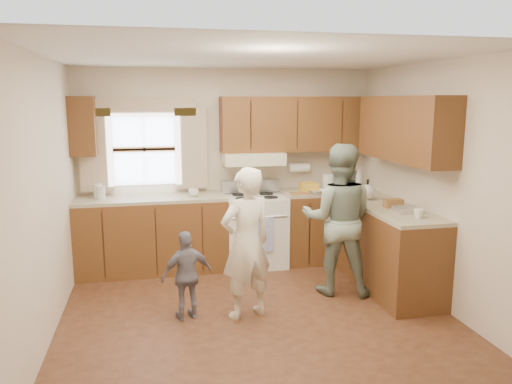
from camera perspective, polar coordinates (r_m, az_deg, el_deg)
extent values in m
plane|color=#422214|center=(5.21, -0.17, -13.39)|extent=(3.80, 3.80, 0.00)
plane|color=white|center=(4.78, -0.19, 15.20)|extent=(3.80, 3.80, 0.00)
plane|color=beige|center=(6.54, -3.31, 2.93)|extent=(3.80, 0.00, 3.80)
plane|color=beige|center=(3.18, 6.27, -5.19)|extent=(3.80, 0.00, 3.80)
plane|color=beige|center=(4.83, -22.84, -0.57)|extent=(0.00, 3.50, 3.50)
plane|color=beige|center=(5.54, 19.45, 0.98)|extent=(0.00, 3.50, 3.50)
cube|color=#49240F|center=(6.33, -11.74, -4.92)|extent=(1.82, 0.60, 0.90)
cube|color=#49240F|center=(6.72, 8.12, -3.90)|extent=(1.22, 0.60, 0.90)
cube|color=#3C240D|center=(5.85, 14.79, -6.34)|extent=(0.60, 1.65, 0.90)
cube|color=tan|center=(6.22, -11.90, -0.74)|extent=(1.82, 0.60, 0.04)
cube|color=tan|center=(6.62, 8.23, 0.05)|extent=(1.22, 0.60, 0.04)
cube|color=tan|center=(5.73, 15.00, -1.83)|extent=(0.60, 1.65, 0.04)
cube|color=#49240F|center=(6.53, 4.77, 7.75)|extent=(2.00, 0.33, 0.70)
cube|color=#3C240D|center=(6.30, -19.19, 7.12)|extent=(0.30, 0.33, 0.70)
cube|color=#3C240D|center=(5.68, 16.65, 6.95)|extent=(0.33, 1.65, 0.70)
cube|color=beige|center=(6.35, -0.32, 3.86)|extent=(0.76, 0.45, 0.15)
cube|color=silver|center=(6.42, -12.64, 4.80)|extent=(0.90, 0.03, 0.90)
cube|color=#FFC54B|center=(6.40, -17.85, 4.54)|extent=(0.40, 0.05, 1.02)
cube|color=#FFC54B|center=(6.39, -7.42, 4.94)|extent=(0.40, 0.05, 1.02)
cube|color=#FFC54B|center=(6.34, -12.83, 9.44)|extent=(1.30, 0.05, 0.22)
cylinder|color=white|center=(6.65, 4.95, 2.78)|extent=(0.27, 0.12, 0.12)
imported|color=silver|center=(6.17, -7.14, -0.05)|extent=(0.15, 0.15, 0.10)
imported|color=silver|center=(6.79, 11.64, 1.52)|extent=(0.14, 0.14, 0.27)
imported|color=silver|center=(6.35, 7.06, 0.06)|extent=(0.23, 0.23, 0.05)
imported|color=silver|center=(5.25, 18.10, -2.35)|extent=(0.13, 0.13, 0.09)
cylinder|color=silver|center=(6.28, -17.64, 0.09)|extent=(0.10, 0.10, 0.18)
cylinder|color=silver|center=(6.22, -17.30, -0.06)|extent=(0.10, 0.10, 0.16)
cube|color=olive|center=(6.31, 5.03, -0.14)|extent=(0.22, 0.16, 0.02)
cube|color=gold|center=(6.45, 6.04, 0.56)|extent=(0.22, 0.16, 0.12)
cylinder|color=silver|center=(6.53, 8.22, 1.07)|extent=(0.14, 0.14, 0.22)
cylinder|color=silver|center=(6.53, 9.76, 0.90)|extent=(0.13, 0.13, 0.19)
sphere|color=silver|center=(6.06, 12.61, 0.00)|extent=(0.18, 0.18, 0.18)
cube|color=olive|center=(5.70, 15.41, -1.24)|extent=(0.20, 0.11, 0.09)
cube|color=silver|center=(5.48, 16.96, -1.94)|extent=(0.28, 0.19, 0.06)
cube|color=silver|center=(6.44, -0.15, -4.43)|extent=(0.76, 0.64, 0.90)
cube|color=#B7B7BC|center=(6.57, -0.62, 0.70)|extent=(0.76, 0.10, 0.16)
cylinder|color=#B7B7BC|center=(6.07, 0.46, -2.91)|extent=(0.68, 0.03, 0.03)
cube|color=#4B54B0|center=(6.12, 0.96, -4.94)|extent=(0.22, 0.02, 0.42)
cylinder|color=black|center=(6.42, -1.95, -0.32)|extent=(0.18, 0.18, 0.01)
cylinder|color=black|center=(6.49, 1.19, -0.19)|extent=(0.18, 0.18, 0.01)
cylinder|color=black|center=(6.18, -1.54, -0.74)|extent=(0.18, 0.18, 0.01)
cylinder|color=black|center=(6.25, 1.70, -0.61)|extent=(0.18, 0.18, 0.01)
imported|color=#ECE7CD|center=(4.84, -1.12, -5.89)|extent=(0.63, 0.52, 1.49)
imported|color=#284137|center=(5.51, 9.38, -3.11)|extent=(0.97, 0.87, 1.65)
imported|color=gray|center=(4.93, -7.88, -9.40)|extent=(0.55, 0.34, 0.88)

